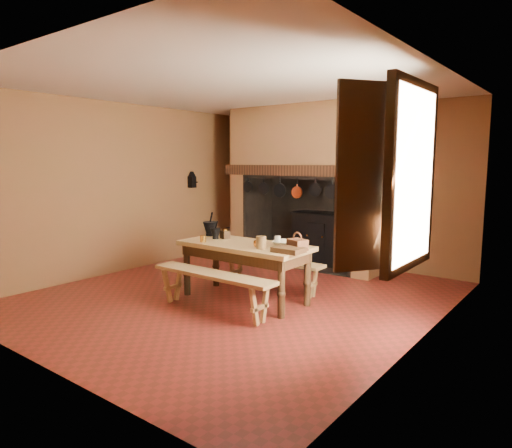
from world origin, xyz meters
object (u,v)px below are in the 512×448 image
(iron_range, at_px, (323,238))
(coffee_grinder, at_px, (225,234))
(bench_front, at_px, (213,283))
(work_table, at_px, (245,252))
(wicker_basket, at_px, (297,244))
(mixing_bowl, at_px, (285,244))

(iron_range, relative_size, coffee_grinder, 9.36)
(bench_front, bearing_deg, coffee_grinder, 121.20)
(iron_range, xyz_separation_m, work_table, (0.23, -2.52, 0.16))
(coffee_grinder, bearing_deg, work_table, -1.19)
(work_table, height_order, wicker_basket, wicker_basket)
(work_table, xyz_separation_m, wicker_basket, (0.79, 0.05, 0.19))
(bench_front, bearing_deg, mixing_bowl, 54.89)
(coffee_grinder, relative_size, mixing_bowl, 0.56)
(bench_front, relative_size, coffee_grinder, 10.33)
(work_table, height_order, mixing_bowl, mixing_bowl)
(work_table, bearing_deg, bench_front, -90.00)
(iron_range, bearing_deg, mixing_bowl, -72.11)
(work_table, bearing_deg, wicker_basket, 3.66)
(bench_front, bearing_deg, work_table, 90.00)
(iron_range, height_order, mixing_bowl, iron_range)
(wicker_basket, bearing_deg, iron_range, 133.44)
(work_table, xyz_separation_m, mixing_bowl, (0.54, 0.14, 0.16))
(iron_range, distance_m, work_table, 2.54)
(iron_range, distance_m, bench_front, 3.16)
(iron_range, bearing_deg, coffee_grinder, -95.46)
(work_table, bearing_deg, mixing_bowl, 14.74)
(bench_front, relative_size, wicker_basket, 6.40)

